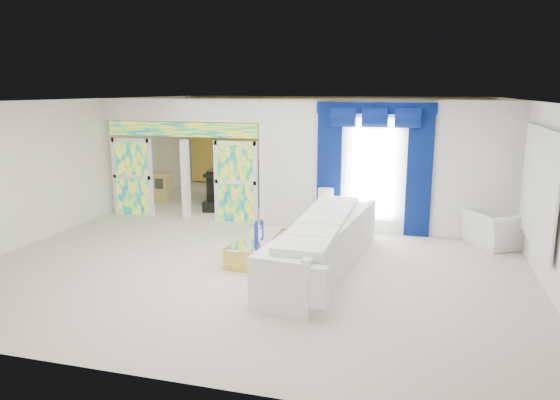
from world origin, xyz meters
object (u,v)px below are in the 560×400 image
(white_sofa, at_px, (323,247))
(armchair, at_px, (493,228))
(coffee_table, at_px, (258,248))
(console_table, at_px, (338,223))
(grand_piano, at_px, (239,183))

(white_sofa, xyz_separation_m, armchair, (3.16, 2.38, -0.04))
(white_sofa, distance_m, coffee_table, 1.40)
(coffee_table, height_order, armchair, armchair)
(white_sofa, relative_size, armchair, 3.82)
(console_table, height_order, armchair, armchair)
(white_sofa, relative_size, grand_piano, 2.25)
(grand_piano, bearing_deg, armchair, -33.60)
(armchair, bearing_deg, grand_piano, 35.58)
(coffee_table, xyz_separation_m, grand_piano, (-2.20, 5.03, 0.30))
(white_sofa, distance_m, armchair, 3.96)
(console_table, bearing_deg, white_sofa, -87.03)
(console_table, bearing_deg, grand_piano, 140.66)
(coffee_table, bearing_deg, armchair, 24.71)
(armchair, bearing_deg, console_table, 56.75)
(grand_piano, bearing_deg, white_sofa, -66.20)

